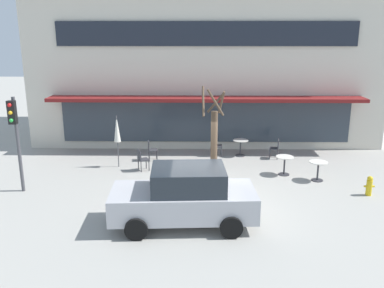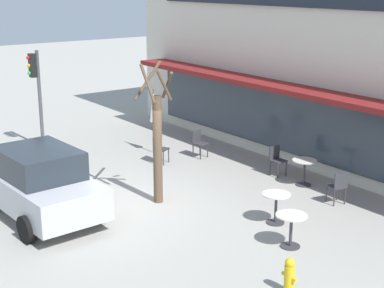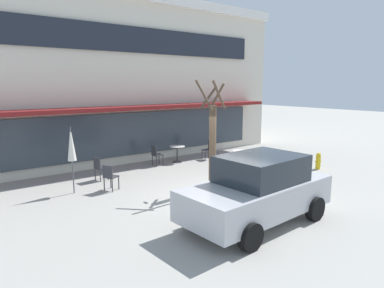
# 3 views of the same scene
# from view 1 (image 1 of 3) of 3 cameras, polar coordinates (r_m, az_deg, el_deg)

# --- Properties ---
(ground_plane) EXTENTS (80.00, 80.00, 0.00)m
(ground_plane) POSITION_cam_1_polar(r_m,az_deg,el_deg) (14.23, 2.26, -7.35)
(ground_plane) COLOR #9E9B93
(building_facade) EXTENTS (17.16, 9.10, 7.58)m
(building_facade) POSITION_cam_1_polar(r_m,az_deg,el_deg) (23.16, 1.81, 11.10)
(building_facade) COLOR beige
(building_facade) RESTS_ON ground
(cafe_table_near_wall) EXTENTS (0.70, 0.70, 0.76)m
(cafe_table_near_wall) POSITION_cam_1_polar(r_m,az_deg,el_deg) (16.57, 12.86, -2.53)
(cafe_table_near_wall) COLOR #333338
(cafe_table_near_wall) RESTS_ON ground
(cafe_table_streetside) EXTENTS (0.70, 0.70, 0.76)m
(cafe_table_streetside) POSITION_cam_1_polar(r_m,az_deg,el_deg) (18.77, 6.82, -0.15)
(cafe_table_streetside) COLOR #333338
(cafe_table_streetside) RESTS_ON ground
(cafe_table_by_tree) EXTENTS (0.70, 0.70, 0.76)m
(cafe_table_by_tree) POSITION_cam_1_polar(r_m,az_deg,el_deg) (16.24, 17.28, -3.21)
(cafe_table_by_tree) COLOR #333338
(cafe_table_by_tree) RESTS_ON ground
(patio_umbrella_green_folded) EXTENTS (0.28, 0.28, 2.20)m
(patio_umbrella_green_folded) POSITION_cam_1_polar(r_m,az_deg,el_deg) (17.11, -10.48, 2.03)
(patio_umbrella_green_folded) COLOR #4C4C51
(patio_umbrella_green_folded) RESTS_ON ground
(cafe_chair_0) EXTENTS (0.48, 0.48, 0.89)m
(cafe_chair_0) POSITION_cam_1_polar(r_m,az_deg,el_deg) (18.63, 11.67, -0.45)
(cafe_chair_0) COLOR #333338
(cafe_chair_0) RESTS_ON ground
(cafe_chair_1) EXTENTS (0.40, 0.40, 0.89)m
(cafe_chair_1) POSITION_cam_1_polar(r_m,az_deg,el_deg) (18.69, 3.38, -0.10)
(cafe_chair_1) COLOR #333338
(cafe_chair_1) RESTS_ON ground
(cafe_chair_2) EXTENTS (0.47, 0.47, 0.89)m
(cafe_chair_2) POSITION_cam_1_polar(r_m,az_deg,el_deg) (18.07, -5.76, -0.69)
(cafe_chair_2) COLOR #333338
(cafe_chair_2) RESTS_ON ground
(cafe_chair_3) EXTENTS (0.54, 0.54, 0.89)m
(cafe_chair_3) POSITION_cam_1_polar(r_m,az_deg,el_deg) (16.76, -7.07, -2.01)
(cafe_chair_3) COLOR #333338
(cafe_chair_3) RESTS_ON ground
(parked_sedan) EXTENTS (4.29, 2.19, 1.76)m
(parked_sedan) POSITION_cam_1_polar(r_m,az_deg,el_deg) (11.94, -1.04, -7.35)
(parked_sedan) COLOR #B7B7BC
(parked_sedan) RESTS_ON ground
(street_tree) EXTENTS (0.83, 0.85, 3.69)m
(street_tree) POSITION_cam_1_polar(r_m,az_deg,el_deg) (14.44, 3.08, -0.01)
(street_tree) COLOR brown
(street_tree) RESTS_ON ground
(traffic_light_pole) EXTENTS (0.26, 0.44, 3.40)m
(traffic_light_pole) POSITION_cam_1_polar(r_m,az_deg,el_deg) (15.18, -23.57, 1.91)
(traffic_light_pole) COLOR #47474C
(traffic_light_pole) RESTS_ON ground
(fire_hydrant) EXTENTS (0.36, 0.20, 0.71)m
(fire_hydrant) POSITION_cam_1_polar(r_m,az_deg,el_deg) (15.47, 23.62, -5.38)
(fire_hydrant) COLOR gold
(fire_hydrant) RESTS_ON ground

